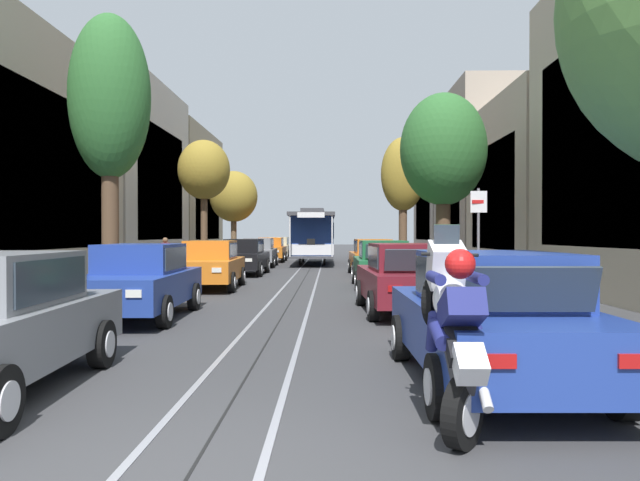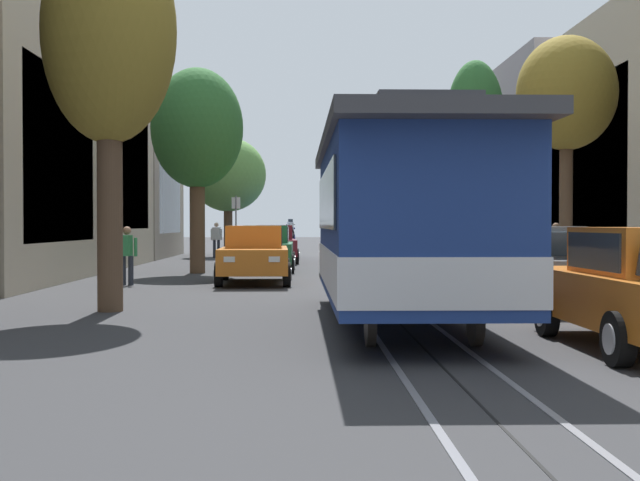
{
  "view_description": "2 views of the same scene",
  "coord_description": "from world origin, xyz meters",
  "px_view_note": "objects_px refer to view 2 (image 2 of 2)",
  "views": [
    {
      "loc": [
        1.05,
        -3.93,
        1.79
      ],
      "look_at": [
        0.67,
        17.47,
        1.56
      ],
      "focal_mm": 32.64,
      "sensor_mm": 36.0,
      "label": 1
    },
    {
      "loc": [
        1.6,
        44.81,
        1.62
      ],
      "look_at": [
        0.86,
        11.21,
        0.97
      ],
      "focal_mm": 47.54,
      "sensor_mm": 36.0,
      "label": 2
    }
  ],
  "objects_px": {
    "pedestrian_on_left_pavement": "(216,238)",
    "street_sign_post": "(236,221)",
    "parked_car_orange_fourth_right": "(254,254)",
    "motorcycle_with_rider": "(291,237)",
    "parked_car_blue_second_left": "(408,243)",
    "pedestrian_on_right_pavement": "(127,252)",
    "street_tree_kerb_right_near": "(228,175)",
    "parked_car_grey_fifth_left": "(530,266)",
    "street_tree_kerb_left_near": "(430,143)",
    "street_tree_kerb_right_mid": "(109,38)",
    "parked_car_black_fourth_left": "(461,254)",
    "street_tree_kerb_right_second": "(197,130)",
    "pedestrian_crossing_far": "(556,248)",
    "parked_car_orange_mid_left": "(429,247)",
    "parked_car_green_mid_right": "(266,248)",
    "street_tree_kerb_left_mid": "(566,96)",
    "parked_car_blue_near_right": "(274,241)",
    "street_tree_kerb_left_second": "(475,124)",
    "parked_car_grey_near_left": "(390,241)",
    "cable_car_trolley": "(403,222)",
    "parked_car_maroon_second_right": "(274,244)",
    "fire_hydrant": "(430,249)"
  },
  "relations": [
    {
      "from": "cable_car_trolley",
      "to": "street_tree_kerb_left_near",
      "type": "bearing_deg",
      "value": -99.5
    },
    {
      "from": "street_sign_post",
      "to": "pedestrian_crossing_far",
      "type": "bearing_deg",
      "value": 132.58
    },
    {
      "from": "parked_car_black_fourth_left",
      "to": "street_tree_kerb_right_second",
      "type": "relative_size",
      "value": 0.64
    },
    {
      "from": "street_sign_post",
      "to": "cable_car_trolley",
      "type": "bearing_deg",
      "value": 100.99
    },
    {
      "from": "street_tree_kerb_left_second",
      "to": "street_tree_kerb_left_near",
      "type": "bearing_deg",
      "value": -88.12
    },
    {
      "from": "street_tree_kerb_right_second",
      "to": "pedestrian_on_left_pavement",
      "type": "distance_m",
      "value": 13.49
    },
    {
      "from": "street_tree_kerb_left_near",
      "to": "street_tree_kerb_right_mid",
      "type": "relative_size",
      "value": 1.06
    },
    {
      "from": "motorcycle_with_rider",
      "to": "street_tree_kerb_left_near",
      "type": "bearing_deg",
      "value": 167.52
    },
    {
      "from": "parked_car_orange_fourth_right",
      "to": "parked_car_blue_near_right",
      "type": "bearing_deg",
      "value": -89.82
    },
    {
      "from": "street_tree_kerb_left_second",
      "to": "pedestrian_crossing_far",
      "type": "distance_m",
      "value": 9.23
    },
    {
      "from": "street_tree_kerb_right_near",
      "to": "parked_car_grey_fifth_left",
      "type": "bearing_deg",
      "value": 107.45
    },
    {
      "from": "parked_car_green_mid_right",
      "to": "motorcycle_with_rider",
      "type": "bearing_deg",
      "value": -92.6
    },
    {
      "from": "pedestrian_crossing_far",
      "to": "pedestrian_on_left_pavement",
      "type": "bearing_deg",
      "value": -54.85
    },
    {
      "from": "street_tree_kerb_right_second",
      "to": "pedestrian_on_left_pavement",
      "type": "xyz_separation_m",
      "value": [
        0.67,
        -12.94,
        -3.76
      ]
    },
    {
      "from": "street_tree_kerb_left_mid",
      "to": "pedestrian_crossing_far",
      "type": "bearing_deg",
      "value": -103.19
    },
    {
      "from": "parked_car_blue_near_right",
      "to": "pedestrian_crossing_far",
      "type": "bearing_deg",
      "value": 117.06
    },
    {
      "from": "parked_car_black_fourth_left",
      "to": "cable_car_trolley",
      "type": "bearing_deg",
      "value": 74.15
    },
    {
      "from": "pedestrian_crossing_far",
      "to": "fire_hydrant",
      "type": "distance_m",
      "value": 15.58
    },
    {
      "from": "parked_car_orange_mid_left",
      "to": "street_tree_kerb_right_mid",
      "type": "relative_size",
      "value": 0.6
    },
    {
      "from": "parked_car_grey_fifth_left",
      "to": "pedestrian_on_left_pavement",
      "type": "bearing_deg",
      "value": -70.48
    },
    {
      "from": "parked_car_black_fourth_left",
      "to": "pedestrian_on_left_pavement",
      "type": "distance_m",
      "value": 19.85
    },
    {
      "from": "street_tree_kerb_left_mid",
      "to": "pedestrian_crossing_far",
      "type": "xyz_separation_m",
      "value": [
        -0.85,
        -3.61,
        -3.89
      ]
    },
    {
      "from": "parked_car_blue_near_right",
      "to": "motorcycle_with_rider",
      "type": "height_order",
      "value": "motorcycle_with_rider"
    },
    {
      "from": "parked_car_blue_second_left",
      "to": "pedestrian_on_right_pavement",
      "type": "distance_m",
      "value": 16.68
    },
    {
      "from": "parked_car_grey_fifth_left",
      "to": "street_tree_kerb_right_second",
      "type": "xyz_separation_m",
      "value": [
        7.97,
        -11.43,
        3.93
      ]
    },
    {
      "from": "cable_car_trolley",
      "to": "pedestrian_on_right_pavement",
      "type": "relative_size",
      "value": 5.86
    },
    {
      "from": "pedestrian_crossing_far",
      "to": "parked_car_black_fourth_left",
      "type": "bearing_deg",
      "value": 26.28
    },
    {
      "from": "fire_hydrant",
      "to": "street_sign_post",
      "type": "distance_m",
      "value": 9.99
    },
    {
      "from": "parked_car_grey_near_left",
      "to": "street_sign_post",
      "type": "bearing_deg",
      "value": 42.79
    },
    {
      "from": "pedestrian_on_left_pavement",
      "to": "street_sign_post",
      "type": "height_order",
      "value": "street_sign_post"
    },
    {
      "from": "pedestrian_on_right_pavement",
      "to": "street_tree_kerb_right_second",
      "type": "bearing_deg",
      "value": -102.14
    },
    {
      "from": "parked_car_green_mid_right",
      "to": "street_tree_kerb_left_mid",
      "type": "height_order",
      "value": "street_tree_kerb_left_mid"
    },
    {
      "from": "parked_car_blue_second_left",
      "to": "pedestrian_crossing_far",
      "type": "height_order",
      "value": "pedestrian_crossing_far"
    },
    {
      "from": "parked_car_green_mid_right",
      "to": "pedestrian_crossing_far",
      "type": "xyz_separation_m",
      "value": [
        -8.67,
        4.47,
        0.14
      ]
    },
    {
      "from": "parked_car_orange_fourth_right",
      "to": "motorcycle_with_rider",
      "type": "distance_m",
      "value": 20.33
    },
    {
      "from": "fire_hydrant",
      "to": "street_tree_kerb_right_mid",
      "type": "bearing_deg",
      "value": 68.32
    },
    {
      "from": "street_sign_post",
      "to": "pedestrian_on_left_pavement",
      "type": "bearing_deg",
      "value": -75.7
    },
    {
      "from": "motorcycle_with_rider",
      "to": "pedestrian_on_right_pavement",
      "type": "height_order",
      "value": "motorcycle_with_rider"
    },
    {
      "from": "parked_car_orange_fourth_right",
      "to": "street_tree_kerb_right_second",
      "type": "relative_size",
      "value": 0.65
    },
    {
      "from": "parked_car_blue_second_left",
      "to": "pedestrian_on_right_pavement",
      "type": "xyz_separation_m",
      "value": [
        9.25,
        13.89,
        0.08
      ]
    },
    {
      "from": "parked_car_grey_fifth_left",
      "to": "parked_car_black_fourth_left",
      "type": "bearing_deg",
      "value": -88.77
    },
    {
      "from": "pedestrian_crossing_far",
      "to": "street_sign_post",
      "type": "bearing_deg",
      "value": -47.42
    },
    {
      "from": "parked_car_maroon_second_right",
      "to": "pedestrian_on_left_pavement",
      "type": "height_order",
      "value": "pedestrian_on_left_pavement"
    },
    {
      "from": "street_tree_kerb_left_near",
      "to": "street_tree_kerb_right_second",
      "type": "relative_size",
      "value": 1.14
    },
    {
      "from": "street_tree_kerb_right_near",
      "to": "street_tree_kerb_right_second",
      "type": "relative_size",
      "value": 0.88
    },
    {
      "from": "parked_car_grey_near_left",
      "to": "street_tree_kerb_right_second",
      "type": "height_order",
      "value": "street_tree_kerb_right_second"
    },
    {
      "from": "parked_car_grey_fifth_left",
      "to": "cable_car_trolley",
      "type": "xyz_separation_m",
      "value": [
        2.93,
        3.39,
        0.86
      ]
    },
    {
      "from": "pedestrian_on_left_pavement",
      "to": "pedestrian_crossing_far",
      "type": "relative_size",
      "value": 1.03
    },
    {
      "from": "parked_car_orange_mid_left",
      "to": "street_tree_kerb_left_near",
      "type": "bearing_deg",
      "value": -98.81
    },
    {
      "from": "motorcycle_with_rider",
      "to": "street_tree_kerb_right_second",
      "type": "bearing_deg",
      "value": 79.41
    }
  ]
}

